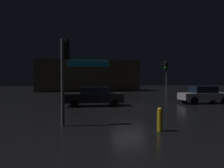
{
  "coord_description": "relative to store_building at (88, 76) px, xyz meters",
  "views": [
    {
      "loc": [
        -4.16,
        -14.74,
        2.02
      ],
      "look_at": [
        -0.32,
        4.96,
        1.66
      ],
      "focal_mm": 32.87,
      "sensor_mm": 36.0,
      "label": 1
    }
  ],
  "objects": [
    {
      "name": "traffic_signal_main",
      "position": [
        6.48,
        -20.62,
        0.09
      ],
      "size": [
        0.43,
        0.42,
        4.0
      ],
      "color": "#595B60",
      "rests_on": "ground"
    },
    {
      "name": "store_building",
      "position": [
        0.0,
        0.0,
        0.0
      ],
      "size": [
        18.68,
        8.17,
        5.77
      ],
      "color": "brown",
      "rests_on": "ground"
    },
    {
      "name": "car_far",
      "position": [
        -1.26,
        -24.08,
        -2.11
      ],
      "size": [
        4.59,
        2.13,
        1.51
      ],
      "color": "black",
      "rests_on": "ground"
    },
    {
      "name": "traffic_signal_opposite",
      "position": [
        -3.31,
        -30.85,
        -0.19
      ],
      "size": [
        0.41,
        0.43,
        3.83
      ],
      "color": "#595B60",
      "rests_on": "ground"
    },
    {
      "name": "ground_plane",
      "position": [
        1.19,
        -25.42,
        -2.89
      ],
      "size": [
        120.0,
        120.0,
        0.0
      ],
      "primitive_type": "plane",
      "color": "black"
    },
    {
      "name": "car_near",
      "position": [
        8.3,
        -24.17,
        -2.11
      ],
      "size": [
        4.23,
        2.11,
        1.51
      ],
      "color": "#B7B7BF",
      "rests_on": "ground"
    },
    {
      "name": "fire_hydrant",
      "position": [
        0.44,
        -32.58,
        -2.42
      ],
      "size": [
        0.22,
        0.22,
        0.95
      ],
      "color": "gold",
      "rests_on": "ground"
    }
  ]
}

